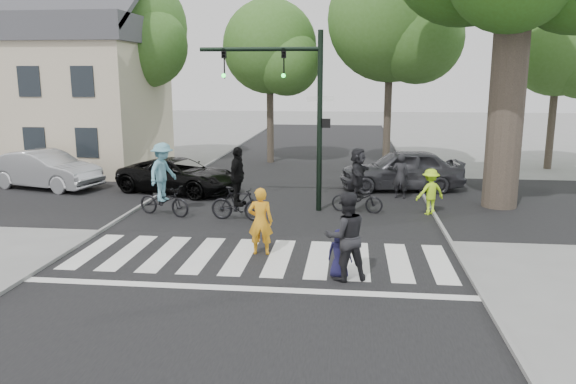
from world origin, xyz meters
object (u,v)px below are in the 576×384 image
pedestrian_adult (346,236)px  car_suv (179,176)px  car_silver (45,169)px  cyclist_left (163,184)px  cyclist_mid (238,191)px  cyclist_right (358,184)px  pedestrian_woman (260,221)px  pedestrian_child (340,253)px  car_grey (401,170)px  traffic_signal (294,96)px

pedestrian_adult → car_suv: bearing=-72.1°
car_silver → cyclist_left: bearing=-106.5°
cyclist_left → cyclist_mid: size_ratio=1.02×
cyclist_right → car_suv: 7.42m
pedestrian_adult → cyclist_left: cyclist_left is taller
pedestrian_woman → car_suv: 8.62m
pedestrian_child → pedestrian_adult: size_ratio=0.57×
car_silver → car_grey: 14.52m
cyclist_mid → car_suv: size_ratio=0.48×
car_suv → car_silver: 5.70m
cyclist_mid → pedestrian_child: bearing=-55.5°
pedestrian_woman → pedestrian_adult: 2.73m
traffic_signal → pedestrian_adult: traffic_signal is taller
cyclist_left → car_suv: 3.75m
pedestrian_adult → cyclist_left: size_ratio=0.84×
cyclist_left → car_grey: (8.14, 5.19, -0.22)m
traffic_signal → pedestrian_child: 7.46m
cyclist_right → pedestrian_child: bearing=-94.0°
cyclist_left → car_silver: (-6.32, 3.87, -0.27)m
car_silver → car_grey: size_ratio=0.97×
pedestrian_adult → cyclist_right: 6.47m
pedestrian_child → cyclist_mid: (-3.34, 4.86, 0.39)m
car_suv → pedestrian_child: bearing=-126.3°
cyclist_mid → car_suv: 5.14m
cyclist_left → car_silver: cyclist_left is taller
cyclist_right → pedestrian_adult: bearing=-92.8°
car_grey → cyclist_right: bearing=-31.7°
pedestrian_child → pedestrian_woman: bearing=-23.4°
pedestrian_woman → cyclist_right: cyclist_right is taller
pedestrian_woman → pedestrian_adult: pedestrian_adult is taller
pedestrian_adult → car_grey: (2.12, 10.50, -0.19)m
car_suv → cyclist_mid: bearing=-124.3°
pedestrian_child → pedestrian_adult: 0.47m
cyclist_mid → car_grey: (5.58, 5.53, -0.14)m
traffic_signal → car_silver: 11.28m
cyclist_left → car_grey: size_ratio=0.49×
pedestrian_woman → car_grey: (4.31, 8.88, -0.05)m
cyclist_left → car_suv: (-0.63, 3.68, -0.37)m
pedestrian_child → car_suv: (-6.52, 8.89, 0.10)m
pedestrian_child → cyclist_right: size_ratio=0.53×
traffic_signal → cyclist_left: size_ratio=2.47×
traffic_signal → car_silver: size_ratio=1.26×
pedestrian_woman → cyclist_right: 5.47m
car_silver → pedestrian_adult: bearing=-111.7°
pedestrian_adult → car_suv: (-6.65, 8.99, -0.34)m
pedestrian_woman → pedestrian_child: bearing=140.8°
pedestrian_adult → cyclist_right: size_ratio=0.93×
car_suv → car_silver: bearing=105.5°
cyclist_mid → car_silver: size_ratio=0.50×
car_silver → pedestrian_woman: bearing=-111.8°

